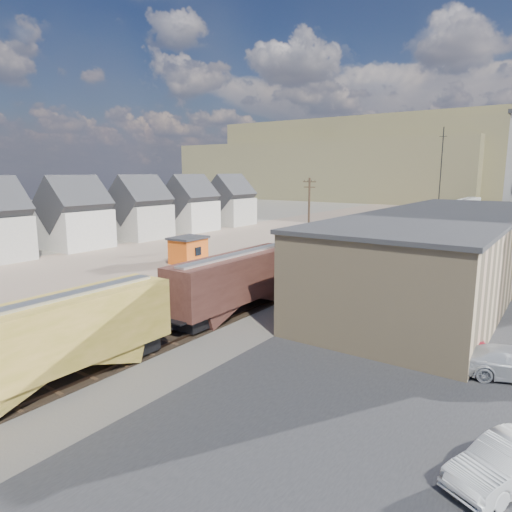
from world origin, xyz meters
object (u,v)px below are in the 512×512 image
Objects in this scene: utility_pole_north at (309,209)px; parked_car_white at (506,464)px; freight_train at (396,229)px; parked_car_red at (475,356)px; maintenance_shed at (188,250)px.

utility_pole_north is 2.02× the size of parked_car_white.
utility_pole_north is (-12.30, -3.68, 2.50)m from freight_train.
utility_pole_north is at bearing 119.60° from parked_car_red.
parked_car_white is (19.85, -48.35, -1.98)m from freight_train.
parked_car_red is 0.78× the size of parked_car_white.
parked_car_white is (2.76, -10.20, 0.15)m from parked_car_red.
freight_train is 52.30m from parked_car_white.
utility_pole_north is 45.53m from parked_car_red.
freight_train reaches higher than parked_car_red.
parked_car_white is at bearing -31.89° from maintenance_shed.
parked_car_red is at bearing 131.68° from parked_car_white.
freight_train is at bearing 138.88° from parked_car_white.
freight_train reaches higher than parked_car_white.
utility_pole_north is at bearing -163.32° from freight_train.
freight_train reaches higher than maintenance_shed.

